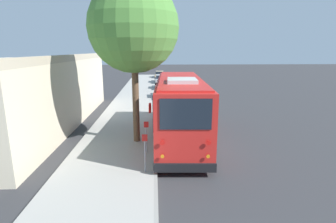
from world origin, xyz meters
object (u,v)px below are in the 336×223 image
(shuttle_bus, at_px, (180,106))
(sign_post_far, at_px, (146,137))
(street_tree, at_px, (134,21))
(sign_post_near, at_px, (145,153))
(parked_sedan_navy, at_px, (166,92))
(parked_sedan_silver, at_px, (161,79))
(parked_sedan_tan, at_px, (160,75))
(parked_sedan_black, at_px, (163,84))
(fire_hydrant, at_px, (150,108))

(shuttle_bus, height_order, sign_post_far, shuttle_bus)
(street_tree, relative_size, sign_post_near, 5.56)
(parked_sedan_navy, xyz_separation_m, sign_post_near, (-17.36, 1.56, 0.35))
(sign_post_near, bearing_deg, parked_sedan_silver, -2.71)
(parked_sedan_tan, bearing_deg, parked_sedan_black, -176.50)
(parked_sedan_silver, xyz_separation_m, parked_sedan_tan, (7.41, 0.07, -0.01))
(parked_sedan_navy, relative_size, parked_sedan_silver, 1.00)
(street_tree, height_order, sign_post_far, street_tree)
(sign_post_far, height_order, fire_hydrant, sign_post_far)
(parked_sedan_tan, height_order, fire_hydrant, parked_sedan_tan)
(sign_post_far, xyz_separation_m, fire_hydrant, (8.15, -0.03, -0.39))
(parked_sedan_navy, bearing_deg, sign_post_near, 172.61)
(parked_sedan_black, distance_m, fire_hydrant, 13.83)
(parked_sedan_tan, bearing_deg, fire_hydrant, 179.92)
(parked_sedan_black, bearing_deg, sign_post_near, 177.49)
(shuttle_bus, distance_m, sign_post_far, 3.04)
(shuttle_bus, bearing_deg, parked_sedan_black, 3.79)
(parked_sedan_navy, bearing_deg, street_tree, 168.72)
(shuttle_bus, height_order, parked_sedan_tan, shuttle_bus)
(parked_sedan_black, xyz_separation_m, street_tree, (-20.09, 2.15, 5.73))
(parked_sedan_silver, bearing_deg, shuttle_bus, -178.57)
(shuttle_bus, distance_m, street_tree, 5.02)
(parked_sedan_silver, xyz_separation_m, sign_post_far, (-28.32, 1.44, 0.35))
(parked_sedan_navy, bearing_deg, parked_sedan_black, -2.35)
(sign_post_far, relative_size, fire_hydrant, 1.89)
(parked_sedan_silver, xyz_separation_m, street_tree, (-26.50, 2.02, 5.75))
(shuttle_bus, xyz_separation_m, fire_hydrant, (5.93, 1.78, -1.39))
(fire_hydrant, bearing_deg, sign_post_near, 179.80)
(parked_sedan_silver, distance_m, street_tree, 27.20)
(sign_post_near, bearing_deg, street_tree, 8.50)
(parked_sedan_black, bearing_deg, fire_hydrant, 174.88)
(fire_hydrant, bearing_deg, parked_sedan_tan, -2.77)
(sign_post_near, relative_size, fire_hydrant, 1.96)
(street_tree, bearing_deg, parked_sedan_silver, -4.36)
(street_tree, xyz_separation_m, sign_post_far, (-1.82, -0.58, -5.41))
(shuttle_bus, relative_size, street_tree, 1.08)
(parked_sedan_silver, height_order, sign_post_near, sign_post_near)
(parked_sedan_navy, relative_size, parked_sedan_black, 1.07)
(shuttle_bus, height_order, parked_sedan_silver, shuttle_bus)
(street_tree, distance_m, sign_post_near, 6.66)
(shuttle_bus, distance_m, fire_hydrant, 6.35)
(parked_sedan_navy, distance_m, sign_post_far, 15.37)
(shuttle_bus, height_order, fire_hydrant, shuttle_bus)
(parked_sedan_black, distance_m, street_tree, 21.00)
(shuttle_bus, xyz_separation_m, street_tree, (-0.41, 2.39, 4.40))
(parked_sedan_tan, bearing_deg, parked_sedan_silver, -176.77)
(shuttle_bus, relative_size, parked_sedan_silver, 2.03)
(sign_post_near, distance_m, fire_hydrant, 10.23)
(shuttle_bus, bearing_deg, fire_hydrant, 19.77)
(parked_sedan_silver, relative_size, parked_sedan_tan, 1.09)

